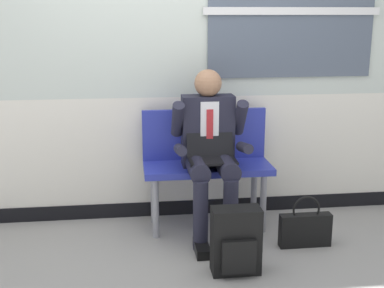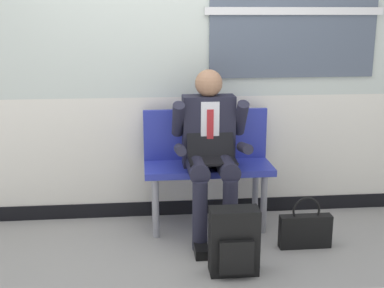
% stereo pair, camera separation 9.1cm
% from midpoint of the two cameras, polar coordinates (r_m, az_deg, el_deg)
% --- Properties ---
extents(ground_plane, '(18.00, 18.00, 0.00)m').
position_cam_midpoint_polar(ground_plane, '(3.94, -1.40, -10.94)').
color(ground_plane, gray).
extents(station_wall, '(5.65, 0.16, 3.00)m').
position_cam_midpoint_polar(station_wall, '(4.19, -1.97, 11.70)').
color(station_wall, beige).
rests_on(station_wall, ground).
extents(bench_with_person, '(1.00, 0.42, 0.94)m').
position_cam_midpoint_polar(bench_with_person, '(4.09, 2.32, -1.57)').
color(bench_with_person, '#28339E').
rests_on(bench_with_person, ground).
extents(person_seated, '(0.57, 0.70, 1.28)m').
position_cam_midpoint_polar(person_seated, '(3.87, 2.75, -0.53)').
color(person_seated, '#1E1E2D').
rests_on(person_seated, ground).
extents(backpack, '(0.32, 0.20, 0.45)m').
position_cam_midpoint_polar(backpack, '(3.44, 5.49, -10.85)').
color(backpack, black).
rests_on(backpack, ground).
extents(handbag, '(0.39, 0.09, 0.39)m').
position_cam_midpoint_polar(handbag, '(3.92, 13.17, -9.30)').
color(handbag, black).
rests_on(handbag, ground).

